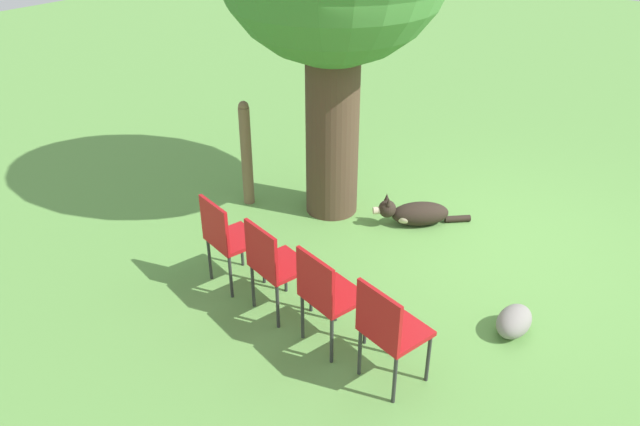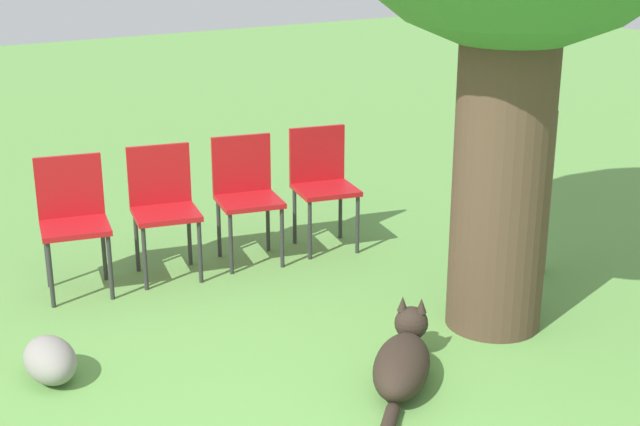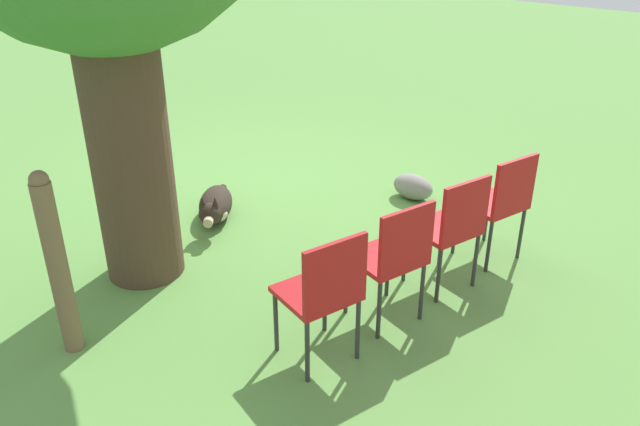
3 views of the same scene
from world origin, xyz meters
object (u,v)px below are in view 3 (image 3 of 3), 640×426
(red_chair_0, at_px, (501,199))
(red_chair_2, at_px, (394,254))
(red_chair_1, at_px, (452,224))
(dog, at_px, (215,206))
(red_chair_3, at_px, (324,289))
(fence_post, at_px, (57,264))

(red_chair_0, height_order, red_chair_2, same)
(red_chair_1, bearing_deg, red_chair_0, -82.37)
(dog, xyz_separation_m, red_chair_0, (-2.25, -1.04, 0.40))
(red_chair_1, xyz_separation_m, red_chair_2, (0.06, 0.62, 0.00))
(red_chair_0, relative_size, red_chair_3, 1.00)
(fence_post, height_order, red_chair_2, fence_post)
(red_chair_0, relative_size, red_chair_2, 1.00)
(fence_post, relative_size, red_chair_1, 1.37)
(red_chair_0, distance_m, red_chair_2, 1.25)
(dog, bearing_deg, red_chair_1, 57.33)
(fence_post, distance_m, red_chair_0, 3.23)
(dog, bearing_deg, red_chair_2, 40.97)
(red_chair_2, height_order, red_chair_3, same)
(red_chair_0, bearing_deg, red_chair_2, 97.63)
(dog, relative_size, red_chair_3, 0.94)
(fence_post, relative_size, red_chair_0, 1.37)
(red_chair_1, distance_m, red_chair_3, 1.25)
(dog, bearing_deg, red_chair_3, 24.53)
(red_chair_1, relative_size, red_chair_3, 1.00)
(dog, relative_size, red_chair_0, 0.94)
(fence_post, bearing_deg, red_chair_2, -130.53)
(fence_post, distance_m, red_chair_2, 2.12)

